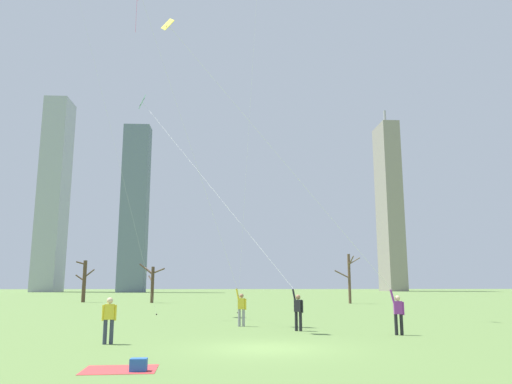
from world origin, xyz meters
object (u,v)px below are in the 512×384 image
bare_tree_far_right_edge (84,280)px  bare_tree_leftmost (152,281)px  kite_flyer_midfield_center_pink (209,208)px  distant_kite_high_overhead_red (84,21)px  kite_flyer_midfield_left_yellow (357,261)px  picnic_spot (130,367)px  bystander_far_off_by_trees (109,318)px  bare_tree_right_of_center (349,277)px  kite_flyer_midfield_right_green (253,250)px

bare_tree_far_right_edge → bare_tree_leftmost: size_ratio=1.10×
kite_flyer_midfield_center_pink → bare_tree_far_right_edge: kite_flyer_midfield_center_pink is taller
kite_flyer_midfield_center_pink → distant_kite_high_overhead_red: distant_kite_high_overhead_red is taller
kite_flyer_midfield_left_yellow → picnic_spot: bearing=-133.2°
picnic_spot → bystander_far_off_by_trees: bearing=108.4°
kite_flyer_midfield_center_pink → bare_tree_right_of_center: size_ratio=3.80×
kite_flyer_midfield_left_yellow → distant_kite_high_overhead_red: bearing=143.0°
bare_tree_leftmost → bare_tree_far_right_edge: bearing=164.5°
bare_tree_leftmost → bare_tree_right_of_center: bearing=-8.1°
kite_flyer_midfield_center_pink → bare_tree_far_right_edge: 37.86m
distant_kite_high_overhead_red → bare_tree_far_right_edge: (-6.37, 26.90, -18.24)m
bare_tree_right_of_center → bare_tree_leftmost: 22.32m
kite_flyer_midfield_center_pink → bystander_far_off_by_trees: size_ratio=12.67×
picnic_spot → bare_tree_far_right_edge: (-14.54, 47.54, 2.46)m
kite_flyer_midfield_right_green → bare_tree_leftmost: 34.24m
picnic_spot → bare_tree_right_of_center: bearing=69.4°
bare_tree_far_right_edge → bystander_far_off_by_trees: bearing=-73.2°
bystander_far_off_by_trees → bare_tree_far_right_edge: (-12.69, 41.99, 1.65)m
bare_tree_far_right_edge → bare_tree_right_of_center: bearing=-10.2°
bare_tree_far_right_edge → kite_flyer_midfield_left_yellow: bearing=-60.0°
bare_tree_leftmost → kite_flyer_midfield_right_green: bearing=-73.2°
kite_flyer_midfield_left_yellow → distant_kite_high_overhead_red: distant_kite_high_overhead_red is taller
bystander_far_off_by_trees → bare_tree_leftmost: 39.96m
kite_flyer_midfield_right_green → picnic_spot: bearing=-106.3°
kite_flyer_midfield_center_pink → bystander_far_off_by_trees: bearing=-112.3°
picnic_spot → bare_tree_far_right_edge: bearing=107.0°
bystander_far_off_by_trees → picnic_spot: 5.90m
kite_flyer_midfield_center_pink → bare_tree_leftmost: 32.98m
bare_tree_leftmost → kite_flyer_midfield_center_pink: bearing=-76.6°
distant_kite_high_overhead_red → kite_flyer_midfield_right_green: bearing=-34.6°
kite_flyer_midfield_left_yellow → bare_tree_right_of_center: size_ratio=2.92×
distant_kite_high_overhead_red → bare_tree_leftmost: 30.77m
kite_flyer_midfield_center_pink → bare_tree_right_of_center: kite_flyer_midfield_center_pink is taller
kite_flyer_midfield_right_green → bare_tree_right_of_center: bearing=67.6°
kite_flyer_midfield_left_yellow → bare_tree_leftmost: 39.41m
bystander_far_off_by_trees → bare_tree_leftmost: size_ratio=0.37×
kite_flyer_midfield_left_yellow → bare_tree_right_of_center: kite_flyer_midfield_left_yellow is taller
picnic_spot → bare_tree_far_right_edge: size_ratio=0.38×
kite_flyer_midfield_right_green → bare_tree_leftmost: (-9.89, 32.75, -1.43)m
kite_flyer_midfield_center_pink → picnic_spot: 14.71m
kite_flyer_midfield_center_pink → bare_tree_far_right_edge: size_ratio=4.22×
kite_flyer_midfield_right_green → picnic_spot: 13.54m
distant_kite_high_overhead_red → kite_flyer_midfield_center_pink: bearing=-37.4°
kite_flyer_midfield_center_pink → distant_kite_high_overhead_red: (-9.52, 7.28, 14.69)m
kite_flyer_midfield_left_yellow → bare_tree_leftmost: size_ratio=3.56×
bare_tree_far_right_edge → bare_tree_leftmost: bare_tree_far_right_edge is taller
bystander_far_off_by_trees → bare_tree_far_right_edge: bare_tree_far_right_edge is taller
kite_flyer_midfield_center_pink → distant_kite_high_overhead_red: 18.96m
kite_flyer_midfield_center_pink → bare_tree_far_right_edge: bearing=114.9°
bystander_far_off_by_trees → bare_tree_far_right_edge: size_ratio=0.33×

